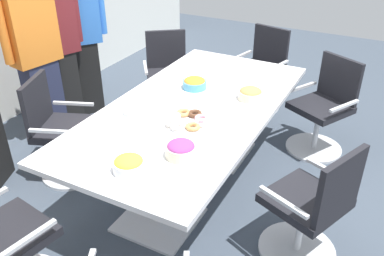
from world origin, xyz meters
The scene contains 17 objects.
ground_plane centered at (0.00, 0.00, -0.01)m, with size 10.00×10.00×0.01m, color #3D4754.
conference_table centered at (0.00, 0.00, 0.63)m, with size 2.40×1.20×0.75m.
office_chair_0 centered at (-1.54, 0.46, 0.41)m, with size 0.62×0.62×0.91m.
office_chair_2 centered at (-0.38, -1.07, 0.41)m, with size 0.71×0.71×0.91m.
office_chair_3 centered at (1.08, -0.84, 0.41)m, with size 0.73×0.73×0.91m.
office_chair_4 centered at (1.70, -0.01, 0.41)m, with size 0.65×0.65×0.91m.
office_chair_5 centered at (1.06, 0.86, 0.41)m, with size 0.76×0.76×0.91m.
office_chair_6 centered at (-0.40, 1.07, 0.41)m, with size 0.70×0.70×0.91m.
person_standing_1 centered at (0.00, 1.64, 0.90)m, with size 0.61×0.30×1.73m.
person_standing_2 centered at (0.27, 1.66, 0.90)m, with size 0.60×0.36×1.73m.
person_standing_3 centered at (0.66, 1.70, 0.89)m, with size 0.54×0.44×1.71m.
snack_bowl_chips_yellow centered at (-0.94, -0.06, 0.80)m, with size 0.20×0.20×0.10m.
snack_bowl_candy_mix centered at (-0.66, -0.27, 0.80)m, with size 0.20×0.20×0.11m.
snack_bowl_chips_orange centered at (0.31, 0.14, 0.80)m, with size 0.21×0.21×0.10m.
snack_bowl_cookies centered at (0.33, -0.36, 0.80)m, with size 0.20×0.20×0.10m.
donut_platter centered at (-0.26, -0.10, 0.77)m, with size 0.33×0.33×0.04m.
plate_stack centered at (-0.29, 0.31, 0.77)m, with size 0.22×0.22×0.03m.
Camera 1 is at (-2.55, -1.33, 2.21)m, focal length 38.30 mm.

